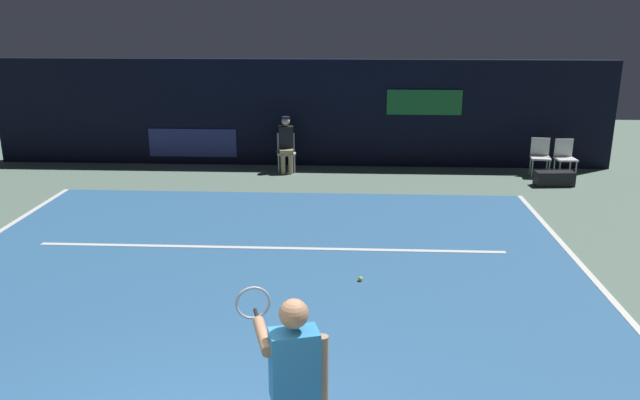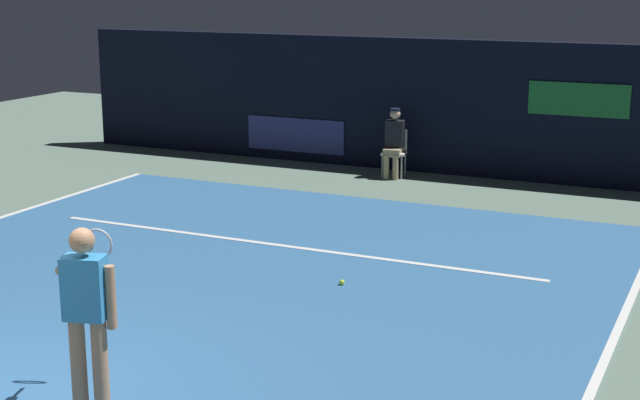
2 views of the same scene
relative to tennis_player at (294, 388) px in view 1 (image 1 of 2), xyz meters
The scene contains 11 objects.
ground_plane 3.91m from the tennis_player, 103.80° to the left, with size 29.94×29.94×0.00m, color slate.
court_surface 3.91m from the tennis_player, 103.80° to the left, with size 9.74×10.05×0.01m, color #336699.
line_sideline_left 5.46m from the tennis_player, 43.15° to the left, with size 0.10×10.05×0.01m, color white.
line_service 5.59m from the tennis_player, 99.43° to the left, with size 7.60×0.10×0.01m, color white.
back_wall 11.42m from the tennis_player, 94.55° to the left, with size 15.20×0.33×2.60m.
tennis_player is the anchor object (origin of this frame).
line_judge_on_chair 10.65m from the tennis_player, 96.20° to the left, with size 0.49×0.57×1.32m.
courtside_chair_near 11.53m from the tennis_player, 65.44° to the left, with size 0.49×0.47×0.88m.
courtside_chair_far 11.69m from the tennis_player, 62.86° to the left, with size 0.46×0.44×0.88m.
tennis_ball 4.34m from the tennis_player, 82.37° to the left, with size 0.07×0.07×0.07m, color #CCE033.
equipment_bag 10.82m from the tennis_player, 63.05° to the left, with size 0.84×0.32×0.32m, color black.
Camera 1 is at (1.32, -3.81, 3.73)m, focal length 35.60 mm.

